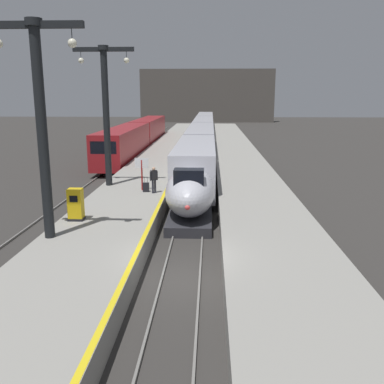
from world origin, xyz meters
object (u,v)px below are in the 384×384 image
rolling_suitcase (146,187)px  ticket_machine_yellow (76,206)px  station_column_near (40,111)px  station_column_mid (106,103)px  highspeed_train_main (202,135)px  departure_info_board (142,167)px  regional_train_adjacent (139,136)px  passenger_near_edge (154,178)px

rolling_suitcase → ticket_machine_yellow: (-2.53, -6.49, 0.44)m
station_column_near → station_column_mid: bearing=90.0°
highspeed_train_main → departure_info_board: 30.00m
regional_train_adjacent → rolling_suitcase: 28.01m
highspeed_train_main → departure_info_board: (-3.35, -29.81, 0.58)m
passenger_near_edge → regional_train_adjacent: bearing=101.5°
regional_train_adjacent → rolling_suitcase: bearing=-79.5°
regional_train_adjacent → passenger_near_edge: bearing=-78.5°
highspeed_train_main → rolling_suitcase: bearing=-95.7°
passenger_near_edge → ticket_machine_yellow: passenger_near_edge is taller
highspeed_train_main → ticket_machine_yellow: 37.22m
rolling_suitcase → departure_info_board: departure_info_board is taller
regional_train_adjacent → station_column_near: station_column_near is taller
station_column_near → ticket_machine_yellow: size_ratio=5.67×
regional_train_adjacent → rolling_suitcase: regional_train_adjacent is taller
departure_info_board → station_column_near: bearing=-104.8°
regional_train_adjacent → departure_info_board: 27.44m
station_column_mid → rolling_suitcase: (2.88, -2.00, -5.26)m
regional_train_adjacent → station_column_near: size_ratio=4.04×
rolling_suitcase → ticket_machine_yellow: ticket_machine_yellow is taller
highspeed_train_main → station_column_mid: size_ratio=8.06×
station_column_near → passenger_near_edge: bearing=68.7°
station_column_mid → rolling_suitcase: station_column_mid is taller
station_column_near → rolling_suitcase: size_ratio=9.23×
rolling_suitcase → ticket_machine_yellow: 6.98m
rolling_suitcase → station_column_mid: bearing=145.2°
regional_train_adjacent → ticket_machine_yellow: (2.55, -34.02, -0.34)m
rolling_suitcase → station_column_near: bearing=-107.5°
station_column_mid → ticket_machine_yellow: station_column_mid is taller
station_column_near → passenger_near_edge: size_ratio=5.36×
highspeed_train_main → regional_train_adjacent: 8.57m
station_column_near → rolling_suitcase: (2.88, 9.15, -5.16)m
regional_train_adjacent → rolling_suitcase: (5.08, -27.54, -0.77)m
regional_train_adjacent → ticket_machine_yellow: 34.12m
station_column_near → ticket_machine_yellow: 5.43m
regional_train_adjacent → station_column_mid: (2.20, -25.54, 4.49)m
station_column_mid → departure_info_board: 5.02m
rolling_suitcase → departure_info_board: 1.35m
highspeed_train_main → departure_info_board: size_ratio=35.18×
ticket_machine_yellow → departure_info_board: 7.38m
regional_train_adjacent → highspeed_train_main: bearing=19.0°
passenger_near_edge → station_column_mid: bearing=146.0°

